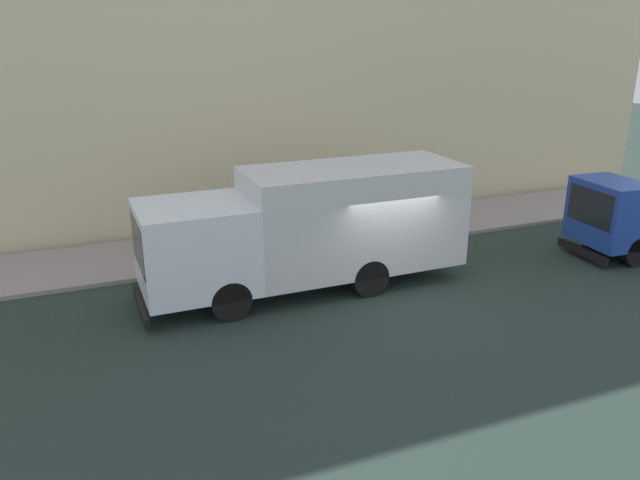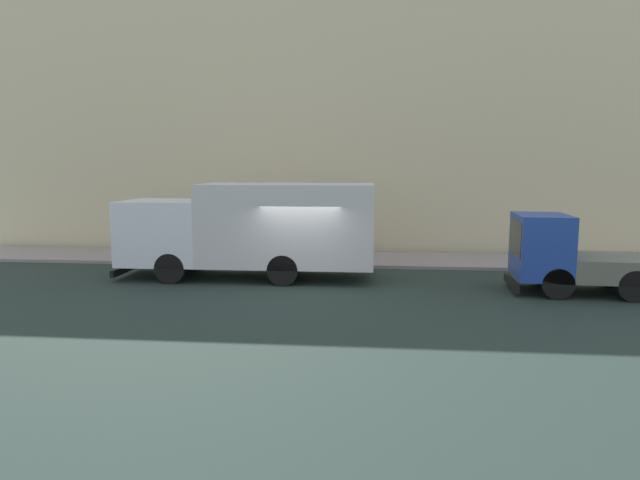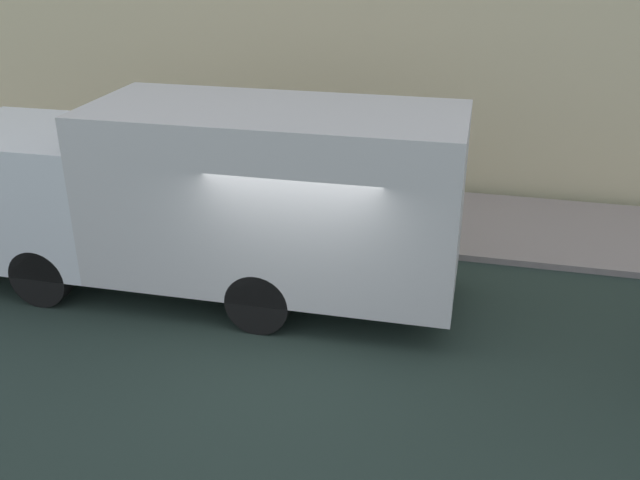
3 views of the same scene
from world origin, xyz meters
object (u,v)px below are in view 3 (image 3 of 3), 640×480
object	(u,v)px
large_utility_truck	(206,194)
pedestrian_walking	(227,175)
pedestrian_standing	(362,162)
street_sign_post	(230,154)
traffic_cone_orange	(118,193)

from	to	relation	value
large_utility_truck	pedestrian_walking	distance (m)	3.05
pedestrian_standing	street_sign_post	distance (m)	3.09
pedestrian_walking	traffic_cone_orange	xyz separation A→B (m)	(-0.20, 2.35, -0.53)
pedestrian_standing	traffic_cone_orange	world-z (taller)	pedestrian_standing
traffic_cone_orange	pedestrian_walking	bearing A→B (deg)	-85.09
pedestrian_standing	street_sign_post	world-z (taller)	street_sign_post
large_utility_truck	pedestrian_walking	size ratio (longest dim) A/B	5.11
large_utility_truck	pedestrian_standing	world-z (taller)	large_utility_truck
large_utility_truck	traffic_cone_orange	bearing A→B (deg)	48.98
street_sign_post	pedestrian_walking	bearing A→B (deg)	29.75
street_sign_post	traffic_cone_orange	bearing A→B (deg)	83.04
pedestrian_walking	street_sign_post	bearing A→B (deg)	72.00
pedestrian_standing	large_utility_truck	bearing A→B (deg)	106.83
pedestrian_walking	street_sign_post	world-z (taller)	street_sign_post
pedestrian_walking	pedestrian_standing	bearing A→B (deg)	164.81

